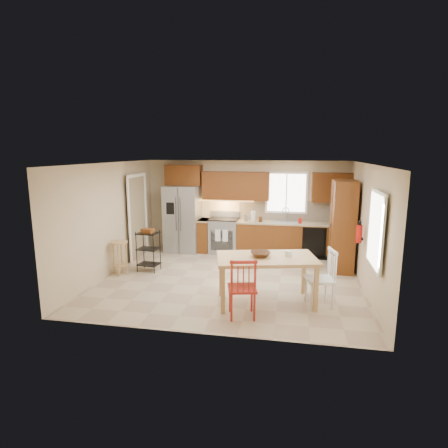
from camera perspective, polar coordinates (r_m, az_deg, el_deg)
floor at (r=8.22m, az=0.93°, el=-8.48°), size 5.50×5.50×0.00m
ceiling at (r=7.75m, az=0.98°, el=9.22°), size 5.50×5.00×0.02m
wall_back at (r=10.33m, az=3.31°, el=2.71°), size 5.50×0.02×2.50m
wall_front at (r=5.51m, az=-3.47°, el=-4.77°), size 5.50×0.02×2.50m
wall_left at (r=8.78m, az=-17.04°, el=0.74°), size 0.02×5.00×2.50m
wall_right at (r=7.91m, az=20.98°, el=-0.60°), size 0.02×5.00×2.50m
refrigerator at (r=10.38m, az=-6.33°, el=0.80°), size 0.92×0.75×1.82m
range_stove at (r=10.25m, az=-0.02°, el=-1.83°), size 0.76×0.63×0.92m
base_cabinet_narrow at (r=10.38m, az=-2.99°, el=-1.74°), size 0.30×0.60×0.90m
base_cabinet_run at (r=10.10m, az=10.32°, el=-2.27°), size 2.92×0.60×0.90m
dishwasher at (r=9.83m, az=13.56°, el=-2.77°), size 0.60×0.02×0.78m
backsplash at (r=10.24m, az=10.47°, el=2.05°), size 2.92×0.03×0.55m
upper_over_fridge at (r=10.42m, az=-6.15°, el=7.44°), size 1.00×0.35×0.55m
upper_left_block at (r=10.12m, az=1.80°, el=5.83°), size 1.80×0.35×0.75m
upper_right_block at (r=10.05m, az=16.10°, el=5.36°), size 1.00×0.35×0.75m
window_back at (r=10.18m, az=9.49°, el=4.72°), size 1.12×0.04×1.12m
sink at (r=10.02m, az=9.31°, el=0.05°), size 0.62×0.46×0.16m
undercab_glow at (r=10.19m, az=0.10°, el=3.64°), size 1.60×0.30×0.01m
soap_bottle at (r=9.89m, az=11.52°, el=0.64°), size 0.09×0.09×0.19m
paper_towel at (r=9.99m, az=4.46°, el=1.19°), size 0.12×0.12×0.28m
canister_steel at (r=10.02m, az=3.32°, el=0.94°), size 0.11×0.11×0.18m
canister_wood at (r=9.95m, az=5.58°, el=0.72°), size 0.10×0.10×0.14m
pantry at (r=9.07m, az=17.60°, el=-0.26°), size 0.50×0.95×2.10m
fire_extinguisher at (r=8.07m, az=19.89°, el=-1.41°), size 0.12×0.12×0.36m
window_right at (r=6.75m, az=22.20°, el=-0.87°), size 0.04×1.02×1.32m
doorway at (r=9.93m, az=-13.11°, el=0.92°), size 0.04×0.95×2.10m
dining_table at (r=6.93m, az=6.41°, el=-8.55°), size 1.95×1.38×0.86m
chair_red at (r=6.33m, az=2.77°, el=-9.59°), size 0.59×0.59×1.04m
chair_white at (r=6.96m, az=14.37°, el=-8.00°), size 0.59×0.59×1.04m
table_bowl at (r=6.81m, az=5.56°, el=-5.00°), size 0.43×0.43×0.09m
table_jar at (r=6.88m, az=9.80°, el=-4.64°), size 0.18×0.18×0.17m
bar_stool at (r=8.77m, az=-15.55°, el=-5.01°), size 0.46×0.46×0.76m
utility_cart at (r=8.86m, az=-11.44°, el=-4.05°), size 0.51×0.42×0.95m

